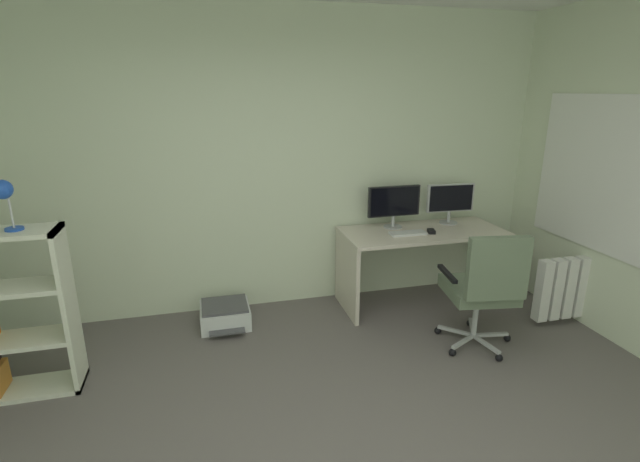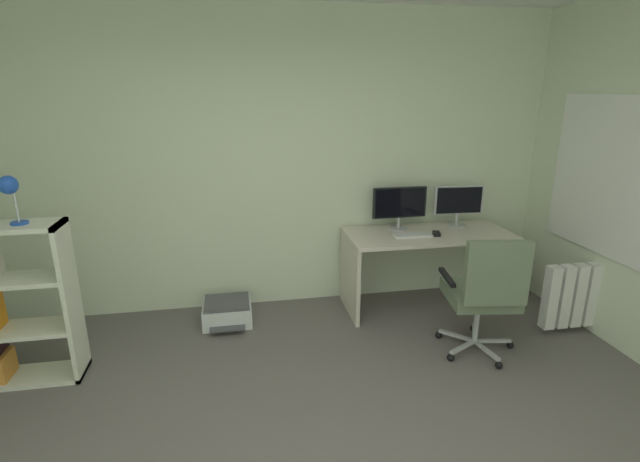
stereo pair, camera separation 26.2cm
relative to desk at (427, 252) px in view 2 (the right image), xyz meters
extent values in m
cube|color=silver|center=(-1.42, 0.41, 0.83)|extent=(5.32, 0.10, 2.76)
cube|color=white|center=(1.24, -0.72, 0.80)|extent=(0.01, 1.29, 1.21)
cube|color=white|center=(1.23, -0.72, 0.80)|extent=(0.02, 1.37, 1.29)
cube|color=beige|center=(0.00, 0.00, 0.18)|extent=(1.55, 0.67, 0.04)
cube|color=beige|center=(-0.76, 0.00, -0.20)|extent=(0.04, 0.64, 0.71)
cube|color=beige|center=(0.76, 0.00, -0.20)|extent=(0.04, 0.64, 0.71)
cylinder|color=#B2B5B7|center=(-0.24, 0.16, 0.20)|extent=(0.18, 0.18, 0.01)
cylinder|color=#B2B5B7|center=(-0.24, 0.16, 0.26)|extent=(0.03, 0.03, 0.12)
cube|color=black|center=(-0.24, 0.16, 0.46)|extent=(0.52, 0.04, 0.29)
cube|color=black|center=(-0.24, 0.14, 0.46)|extent=(0.49, 0.01, 0.27)
cylinder|color=#B2B5B7|center=(0.36, 0.16, 0.20)|extent=(0.18, 0.18, 0.01)
cylinder|color=#B2B5B7|center=(0.36, 0.16, 0.27)|extent=(0.03, 0.03, 0.12)
cube|color=#B7BABC|center=(0.36, 0.16, 0.46)|extent=(0.49, 0.06, 0.28)
cube|color=black|center=(0.36, 0.14, 0.46)|extent=(0.45, 0.03, 0.25)
cube|color=silver|center=(-0.19, -0.08, 0.20)|extent=(0.34, 0.13, 0.02)
cube|color=black|center=(0.03, -0.10, 0.21)|extent=(0.08, 0.11, 0.03)
cube|color=#B7BABC|center=(0.24, -0.86, -0.49)|extent=(0.30, 0.08, 0.02)
sphere|color=black|center=(0.39, -0.89, -0.53)|extent=(0.06, 0.06, 0.06)
cube|color=#B7BABC|center=(0.16, -0.71, -0.49)|extent=(0.17, 0.28, 0.02)
sphere|color=black|center=(0.23, -0.57, -0.53)|extent=(0.06, 0.06, 0.06)
cube|color=#B7BABC|center=(-0.02, -0.73, -0.49)|extent=(0.23, 0.24, 0.02)
sphere|color=black|center=(-0.12, -0.63, -0.53)|extent=(0.06, 0.06, 0.06)
cube|color=#B7BABC|center=(-0.04, -0.91, -0.49)|extent=(0.28, 0.16, 0.02)
sphere|color=black|center=(-0.18, -0.98, -0.53)|extent=(0.06, 0.06, 0.06)
cube|color=#B7BABC|center=(0.11, -0.99, -0.49)|extent=(0.08, 0.30, 0.02)
sphere|color=black|center=(0.13, -1.14, -0.53)|extent=(0.06, 0.06, 0.06)
cylinder|color=#B7BABC|center=(0.09, -0.84, -0.30)|extent=(0.04, 0.04, 0.37)
cube|color=#607058|center=(0.09, -0.84, -0.07)|extent=(0.58, 0.57, 0.10)
cube|color=#607058|center=(0.04, -1.12, 0.22)|extent=(0.47, 0.14, 0.48)
cube|color=black|center=(-0.18, -0.80, 0.08)|extent=(0.10, 0.35, 0.03)
cube|color=black|center=(0.36, -0.88, 0.08)|extent=(0.10, 0.35, 0.03)
cube|color=silver|center=(-2.96, -0.62, 0.03)|extent=(0.03, 0.30, 1.18)
cube|color=silver|center=(-3.34, -0.62, -0.54)|extent=(0.80, 0.30, 0.03)
cube|color=silver|center=(-3.34, -0.62, -0.16)|extent=(0.74, 0.30, 0.03)
cube|color=silver|center=(-3.34, -0.62, 0.22)|extent=(0.74, 0.30, 0.03)
cube|color=black|center=(-3.49, -0.61, -0.37)|extent=(0.03, 0.21, 0.31)
cube|color=orange|center=(-3.46, -0.62, -0.43)|extent=(0.04, 0.22, 0.19)
cylinder|color=blue|center=(-3.20, -0.62, 0.63)|extent=(0.11, 0.11, 0.02)
cylinder|color=silver|center=(-3.20, -0.62, 0.74)|extent=(0.01, 0.01, 0.21)
sphere|color=blue|center=(-3.22, -0.62, 0.89)|extent=(0.12, 0.12, 0.12)
cube|color=silver|center=(-1.90, 0.00, -0.47)|extent=(0.43, 0.39, 0.18)
cube|color=#4C4C51|center=(-1.90, 0.00, -0.36)|extent=(0.40, 0.36, 0.02)
cube|color=#4C4C51|center=(-1.90, -0.23, -0.50)|extent=(0.30, 0.10, 0.01)
cube|color=white|center=(0.82, -0.72, -0.21)|extent=(0.10, 0.10, 0.56)
cube|color=white|center=(0.95, -0.72, -0.21)|extent=(0.10, 0.10, 0.56)
cube|color=white|center=(1.08, -0.72, -0.21)|extent=(0.10, 0.10, 0.56)
cube|color=white|center=(1.20, -0.72, -0.21)|extent=(0.10, 0.10, 0.56)
cube|color=white|center=(1.33, -0.72, -0.21)|extent=(0.10, 0.10, 0.56)
cube|color=white|center=(1.46, -0.72, -0.21)|extent=(0.10, 0.10, 0.56)
camera|label=1|loc=(-2.02, -3.87, 1.48)|focal=26.13mm
camera|label=2|loc=(-1.76, -3.93, 1.48)|focal=26.13mm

